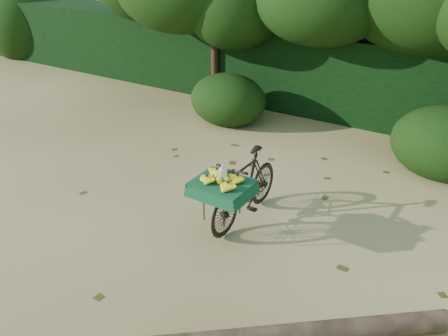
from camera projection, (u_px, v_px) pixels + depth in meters
The scene contains 7 objects.
ground at pixel (253, 275), 5.90m from camera, with size 80.00×80.00×0.00m, color tan.
vendor_bicycle at pixel (244, 187), 6.79m from camera, with size 0.77×1.80×1.06m.
fallen_log at pixel (301, 334), 4.89m from camera, with size 0.23×0.23×3.21m, color brown.
hedge_backdrop at pixel (394, 81), 10.26m from camera, with size 26.00×1.80×1.80m, color black.
tree_row at pixel (360, 32), 9.46m from camera, with size 14.50×2.00×4.00m, color black, non-canonical shape.
bush_clumps at pixel (390, 135), 8.71m from camera, with size 8.80×1.70×0.90m, color black, non-canonical shape.
leaf_litter at pixel (276, 248), 6.39m from camera, with size 7.00×7.30×0.01m, color #493713, non-canonical shape.
Camera 1 is at (2.15, -4.14, 3.86)m, focal length 38.00 mm.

